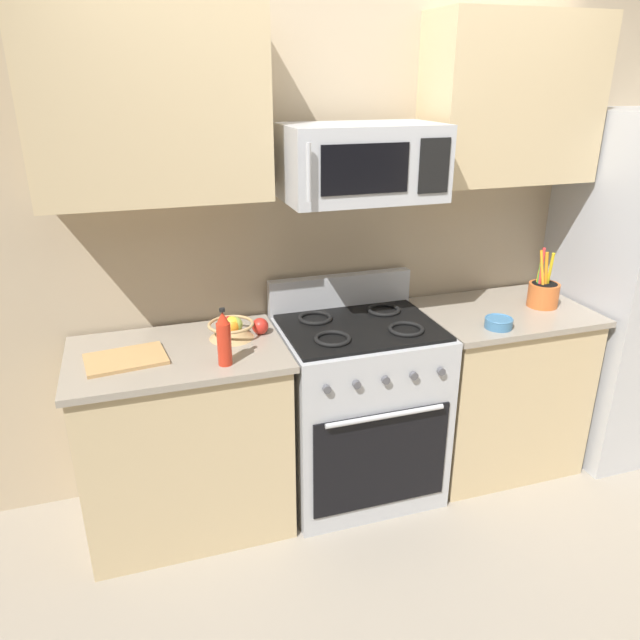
% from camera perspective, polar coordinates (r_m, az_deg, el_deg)
% --- Properties ---
extents(ground_plane, '(16.00, 16.00, 0.00)m').
position_cam_1_polar(ground_plane, '(2.93, 8.11, -22.23)').
color(ground_plane, gray).
extents(wall_back, '(8.00, 0.10, 2.60)m').
position_cam_1_polar(wall_back, '(3.12, 1.37, 8.48)').
color(wall_back, tan).
rests_on(wall_back, ground).
extents(counter_left, '(0.95, 0.63, 0.91)m').
position_cam_1_polar(counter_left, '(2.95, -12.64, -10.91)').
color(counter_left, tan).
rests_on(counter_left, ground).
extents(range_oven, '(0.76, 0.67, 1.09)m').
position_cam_1_polar(range_oven, '(3.10, 3.55, -8.21)').
color(range_oven, '#B2B5BA').
rests_on(range_oven, ground).
extents(counter_right, '(0.85, 0.63, 0.91)m').
position_cam_1_polar(counter_right, '(3.45, 16.34, -6.07)').
color(counter_right, tan).
rests_on(counter_right, ground).
extents(microwave, '(0.69, 0.44, 0.32)m').
position_cam_1_polar(microwave, '(2.72, 3.95, 14.68)').
color(microwave, '#B2B5BA').
extents(upper_cabinets_left, '(0.94, 0.34, 0.77)m').
position_cam_1_polar(upper_cabinets_left, '(2.65, -15.91, 19.03)').
color(upper_cabinets_left, tan).
extents(upper_cabinets_right, '(0.84, 0.34, 0.77)m').
position_cam_1_polar(upper_cabinets_right, '(3.21, 17.68, 19.24)').
color(upper_cabinets_right, tan).
extents(utensil_crock, '(0.16, 0.16, 0.31)m').
position_cam_1_polar(utensil_crock, '(3.36, 20.38, 2.43)').
color(utensil_crock, '#D1662D').
rests_on(utensil_crock, counter_right).
extents(fruit_basket, '(0.21, 0.21, 0.10)m').
position_cam_1_polar(fruit_basket, '(2.80, -8.38, -0.76)').
color(fruit_basket, tan).
rests_on(fruit_basket, counter_left).
extents(apple_loose, '(0.08, 0.08, 0.08)m').
position_cam_1_polar(apple_loose, '(2.83, -5.69, -0.58)').
color(apple_loose, red).
rests_on(apple_loose, counter_left).
extents(cutting_board, '(0.36, 0.27, 0.02)m').
position_cam_1_polar(cutting_board, '(2.70, -17.92, -3.54)').
color(cutting_board, tan).
rests_on(cutting_board, counter_left).
extents(bottle_hot_sauce, '(0.06, 0.06, 0.25)m').
position_cam_1_polar(bottle_hot_sauce, '(2.52, -9.08, -1.78)').
color(bottle_hot_sauce, red).
rests_on(bottle_hot_sauce, counter_left).
extents(prep_bowl, '(0.13, 0.13, 0.05)m').
position_cam_1_polar(prep_bowl, '(3.01, 16.56, -0.23)').
color(prep_bowl, teal).
rests_on(prep_bowl, counter_right).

